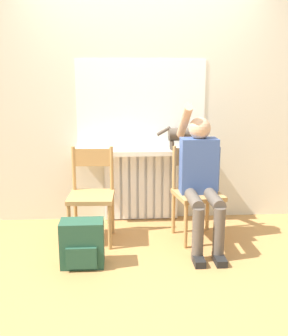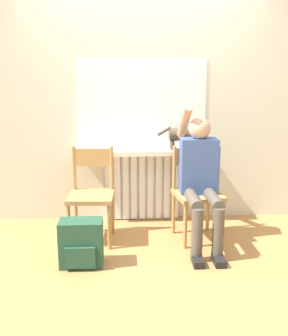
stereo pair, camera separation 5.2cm
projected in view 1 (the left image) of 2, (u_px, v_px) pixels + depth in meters
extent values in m
plane|color=#B27F47|center=(150.00, 267.00, 3.25)|extent=(12.00, 12.00, 0.00)
cube|color=beige|center=(141.00, 95.00, 4.13)|extent=(7.00, 0.06, 2.70)
cube|color=white|center=(141.00, 186.00, 4.29)|extent=(0.80, 0.05, 0.75)
cube|color=white|center=(109.00, 188.00, 4.23)|extent=(0.06, 0.03, 0.72)
cube|color=white|center=(117.00, 187.00, 4.23)|extent=(0.06, 0.03, 0.72)
cube|color=white|center=(125.00, 187.00, 4.24)|extent=(0.06, 0.03, 0.72)
cube|color=white|center=(133.00, 187.00, 4.24)|extent=(0.06, 0.03, 0.72)
cube|color=white|center=(142.00, 187.00, 4.25)|extent=(0.06, 0.03, 0.72)
cube|color=white|center=(150.00, 187.00, 4.25)|extent=(0.06, 0.03, 0.72)
cube|color=white|center=(158.00, 187.00, 4.26)|extent=(0.06, 0.03, 0.72)
cube|color=white|center=(166.00, 187.00, 4.27)|extent=(0.06, 0.03, 0.72)
cube|color=white|center=(174.00, 186.00, 4.27)|extent=(0.06, 0.03, 0.72)
cube|color=white|center=(142.00, 152.00, 4.11)|extent=(1.41, 0.26, 0.05)
cube|color=white|center=(141.00, 104.00, 4.12)|extent=(1.35, 0.01, 0.92)
cube|color=#B2844C|center=(91.00, 197.00, 3.67)|extent=(0.44, 0.44, 0.04)
cylinder|color=#B2844C|center=(69.00, 227.00, 3.54)|extent=(0.04, 0.04, 0.42)
cylinder|color=#B2844C|center=(110.00, 227.00, 3.55)|extent=(0.04, 0.04, 0.42)
cylinder|color=#B2844C|center=(76.00, 214.00, 3.90)|extent=(0.04, 0.04, 0.42)
cylinder|color=#B2844C|center=(112.00, 214.00, 3.90)|extent=(0.04, 0.04, 0.42)
cylinder|color=#B2844C|center=(74.00, 168.00, 3.79)|extent=(0.04, 0.04, 0.43)
cylinder|color=#B2844C|center=(112.00, 168.00, 3.80)|extent=(0.04, 0.04, 0.43)
cube|color=#B2844C|center=(92.00, 157.00, 3.77)|extent=(0.37, 0.04, 0.17)
cube|color=#B2844C|center=(198.00, 195.00, 3.73)|extent=(0.48, 0.48, 0.04)
cylinder|color=#B2844C|center=(186.00, 226.00, 3.57)|extent=(0.04, 0.04, 0.42)
cylinder|color=#B2844C|center=(223.00, 223.00, 3.66)|extent=(0.04, 0.04, 0.42)
cylinder|color=#B2844C|center=(173.00, 213.00, 3.92)|extent=(0.04, 0.04, 0.42)
cylinder|color=#B2844C|center=(208.00, 210.00, 4.00)|extent=(0.04, 0.04, 0.42)
cylinder|color=#B2844C|center=(174.00, 168.00, 3.81)|extent=(0.04, 0.04, 0.43)
cylinder|color=#B2844C|center=(209.00, 166.00, 3.90)|extent=(0.04, 0.04, 0.43)
cube|color=#B2844C|center=(192.00, 156.00, 3.83)|extent=(0.37, 0.09, 0.17)
cylinder|color=brown|center=(193.00, 199.00, 3.50)|extent=(0.11, 0.49, 0.11)
cylinder|color=brown|center=(213.00, 198.00, 3.51)|extent=(0.11, 0.49, 0.11)
cylinder|color=brown|center=(198.00, 235.00, 3.32)|extent=(0.10, 0.10, 0.47)
cylinder|color=brown|center=(219.00, 234.00, 3.33)|extent=(0.10, 0.10, 0.47)
cube|color=black|center=(198.00, 260.00, 3.30)|extent=(0.09, 0.20, 0.06)
cube|color=black|center=(220.00, 260.00, 3.31)|extent=(0.09, 0.20, 0.06)
cube|color=#3D5693|center=(198.00, 166.00, 3.69)|extent=(0.34, 0.20, 0.52)
sphere|color=tan|center=(200.00, 128.00, 3.61)|extent=(0.20, 0.20, 0.20)
cylinder|color=tan|center=(185.00, 122.00, 3.73)|extent=(0.08, 0.50, 0.38)
cylinder|color=#3D5693|center=(215.00, 169.00, 3.67)|extent=(0.08, 0.08, 0.42)
cylinder|color=#4C4238|center=(179.00, 134.00, 4.05)|extent=(0.22, 0.13, 0.13)
sphere|color=#4C4238|center=(193.00, 132.00, 4.06)|extent=(0.10, 0.10, 0.10)
cone|color=#4C4238|center=(194.00, 128.00, 4.02)|extent=(0.04, 0.04, 0.04)
cone|color=#4C4238|center=(193.00, 127.00, 4.07)|extent=(0.04, 0.04, 0.04)
cylinder|color=#4C4238|center=(187.00, 146.00, 4.05)|extent=(0.04, 0.04, 0.09)
cylinder|color=#4C4238|center=(186.00, 145.00, 4.12)|extent=(0.04, 0.04, 0.09)
cylinder|color=#4C4238|center=(172.00, 146.00, 4.04)|extent=(0.04, 0.04, 0.09)
cylinder|color=#4C4238|center=(171.00, 145.00, 4.11)|extent=(0.04, 0.04, 0.09)
cylinder|color=#4C4238|center=(164.00, 131.00, 4.04)|extent=(0.15, 0.03, 0.11)
cube|color=#234C38|center=(82.00, 243.00, 3.24)|extent=(0.35, 0.21, 0.39)
cube|color=#234C38|center=(81.00, 258.00, 3.15)|extent=(0.25, 0.03, 0.18)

